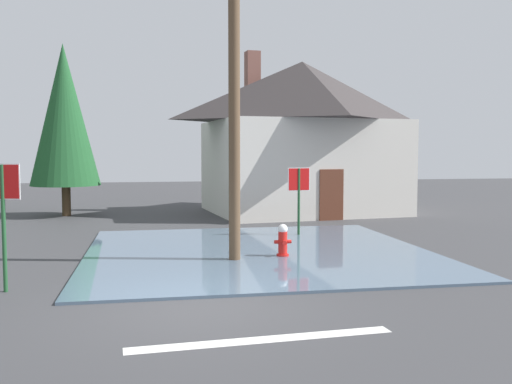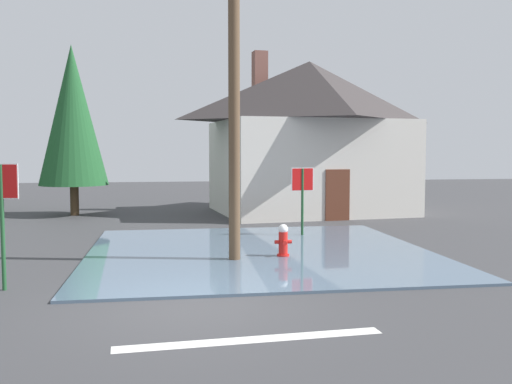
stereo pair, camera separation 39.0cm
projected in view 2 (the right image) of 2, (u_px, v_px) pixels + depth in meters
ground_plane at (194, 306)px, 10.24m from camera, size 80.00×80.00×0.10m
flood_puddle at (259, 252)px, 15.27m from camera, size 8.99×9.00×0.06m
lane_stop_bar at (252, 340)px, 8.25m from camera, size 3.97×0.57×0.01m
stop_sign_near at (2, 201)px, 11.06m from camera, size 0.68×0.16×2.49m
fire_hydrant at (283, 242)px, 14.46m from camera, size 0.44×0.38×0.87m
utility_pole at (234, 56)px, 13.69m from camera, size 1.60×0.28×9.64m
stop_sign_far at (302, 188)px, 17.99m from camera, size 0.73×0.12×2.19m
house at (309, 135)px, 25.00m from camera, size 9.07×7.68×7.12m
pine_tree_far_center at (73, 115)px, 23.75m from camera, size 2.85×2.85×7.12m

